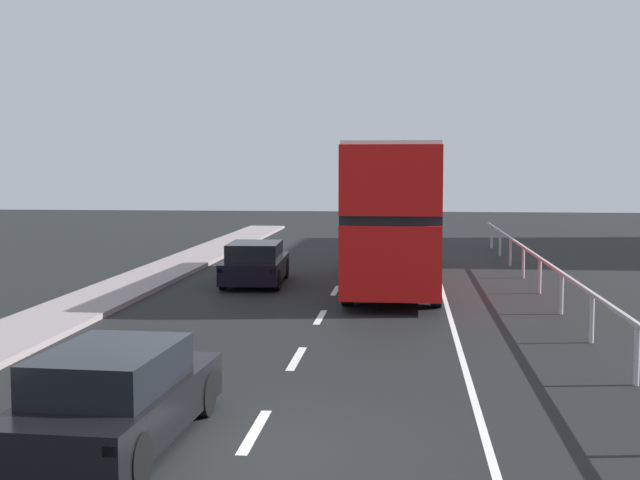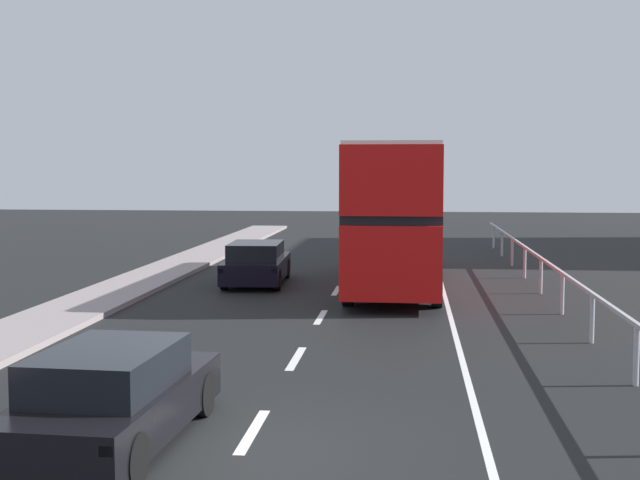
{
  "view_description": "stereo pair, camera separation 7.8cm",
  "coord_description": "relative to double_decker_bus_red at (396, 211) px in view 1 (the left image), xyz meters",
  "views": [
    {
      "loc": [
        2.07,
        -10.77,
        3.66
      ],
      "look_at": [
        0.23,
        7.39,
        2.1
      ],
      "focal_mm": 47.77,
      "sensor_mm": 36.0,
      "label": 1
    },
    {
      "loc": [
        2.15,
        -10.76,
        3.66
      ],
      "look_at": [
        0.23,
        7.39,
        2.1
      ],
      "focal_mm": 47.77,
      "sensor_mm": 36.0,
      "label": 2
    }
  ],
  "objects": [
    {
      "name": "bridge_side_railing",
      "position": [
        4.19,
        -6.4,
        -1.44
      ],
      "size": [
        0.1,
        42.0,
        1.07
      ],
      "color": "#B1B0B6",
      "rests_on": "ground"
    },
    {
      "name": "hatchback_car_near",
      "position": [
        -3.46,
        -15.56,
        -1.67
      ],
      "size": [
        1.9,
        4.31,
        1.34
      ],
      "rotation": [
        0.0,
        0.0,
        -0.05
      ],
      "color": "black",
      "rests_on": "ground"
    },
    {
      "name": "double_decker_bus_red",
      "position": [
        0.0,
        0.0,
        0.0
      ],
      "size": [
        2.72,
        10.95,
        4.32
      ],
      "rotation": [
        0.0,
        0.0,
        -0.01
      ],
      "color": "red",
      "rests_on": "ground"
    },
    {
      "name": "sedan_car_ahead",
      "position": [
        -4.39,
        0.07,
        -1.67
      ],
      "size": [
        1.97,
        4.3,
        1.32
      ],
      "rotation": [
        0.0,
        0.0,
        0.05
      ],
      "color": "black",
      "rests_on": "ground"
    },
    {
      "name": "lane_paint_markings",
      "position": [
        0.25,
        -6.97,
        -2.31
      ],
      "size": [
        3.31,
        46.0,
        0.01
      ],
      "color": "silver",
      "rests_on": "ground"
    },
    {
      "name": "ground_plane",
      "position": [
        -1.76,
        -15.4,
        -2.36
      ],
      "size": [
        74.01,
        120.0,
        0.1
      ],
      "primitive_type": "cube",
      "color": "black"
    }
  ]
}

